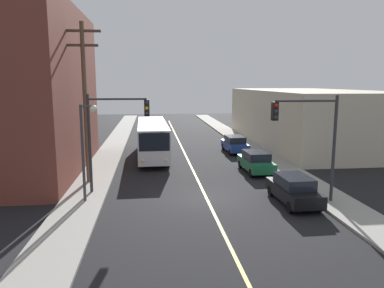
# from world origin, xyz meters

# --- Properties ---
(ground_plane) EXTENTS (120.00, 120.00, 0.00)m
(ground_plane) POSITION_xyz_m (0.00, 0.00, 0.00)
(ground_plane) COLOR black
(sidewalk_left) EXTENTS (2.50, 90.00, 0.15)m
(sidewalk_left) POSITION_xyz_m (-7.25, 10.00, 0.07)
(sidewalk_left) COLOR gray
(sidewalk_left) RESTS_ON ground
(sidewalk_right) EXTENTS (2.50, 90.00, 0.15)m
(sidewalk_right) POSITION_xyz_m (7.25, 10.00, 0.07)
(sidewalk_right) COLOR gray
(sidewalk_right) RESTS_ON ground
(lane_stripe_center) EXTENTS (0.16, 60.00, 0.01)m
(lane_stripe_center) POSITION_xyz_m (0.00, 15.00, 0.01)
(lane_stripe_center) COLOR #D8CC4C
(lane_stripe_center) RESTS_ON ground
(building_left_brick) EXTENTS (10.00, 16.71, 12.34)m
(building_left_brick) POSITION_xyz_m (-13.49, 8.07, 6.17)
(building_left_brick) COLOR brown
(building_left_brick) RESTS_ON ground
(building_right_warehouse) EXTENTS (12.00, 25.16, 5.97)m
(building_right_warehouse) POSITION_xyz_m (14.50, 18.88, 2.99)
(building_right_warehouse) COLOR beige
(building_right_warehouse) RESTS_ON ground
(city_bus) EXTENTS (2.80, 12.20, 3.20)m
(city_bus) POSITION_xyz_m (-3.11, 12.75, 1.82)
(city_bus) COLOR silver
(city_bus) RESTS_ON ground
(parked_car_black) EXTENTS (1.90, 4.44, 1.62)m
(parked_car_black) POSITION_xyz_m (4.79, -1.60, 0.84)
(parked_car_black) COLOR black
(parked_car_black) RESTS_ON ground
(parked_car_green) EXTENTS (1.91, 4.44, 1.62)m
(parked_car_green) POSITION_xyz_m (4.74, 5.90, 0.84)
(parked_car_green) COLOR #196038
(parked_car_green) RESTS_ON ground
(parked_car_blue) EXTENTS (1.95, 4.46, 1.62)m
(parked_car_blue) POSITION_xyz_m (4.98, 14.12, 0.84)
(parked_car_blue) COLOR navy
(parked_car_blue) RESTS_ON ground
(utility_pole_near) EXTENTS (2.40, 0.28, 10.56)m
(utility_pole_near) POSITION_xyz_m (-7.52, 4.09, 5.94)
(utility_pole_near) COLOR brown
(utility_pole_near) RESTS_ON sidewalk_left
(traffic_signal_left_corner) EXTENTS (3.75, 0.48, 6.00)m
(traffic_signal_left_corner) POSITION_xyz_m (-5.41, 1.56, 4.30)
(traffic_signal_left_corner) COLOR #2D2D33
(traffic_signal_left_corner) RESTS_ON sidewalk_left
(traffic_signal_right_corner) EXTENTS (3.75, 0.48, 6.00)m
(traffic_signal_right_corner) POSITION_xyz_m (5.41, -1.79, 4.30)
(traffic_signal_right_corner) COLOR #2D2D33
(traffic_signal_right_corner) RESTS_ON sidewalk_right
(street_lamp_left) EXTENTS (0.98, 0.40, 5.50)m
(street_lamp_left) POSITION_xyz_m (-6.83, -0.23, 3.74)
(street_lamp_left) COLOR #38383D
(street_lamp_left) RESTS_ON sidewalk_left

